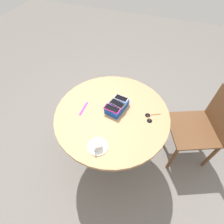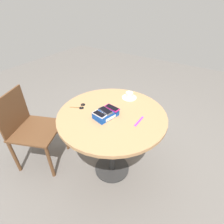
{
  "view_description": "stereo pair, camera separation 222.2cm",
  "coord_description": "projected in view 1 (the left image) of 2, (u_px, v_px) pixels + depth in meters",
  "views": [
    {
      "loc": [
        0.88,
        0.31,
        1.95
      ],
      "look_at": [
        0.0,
        0.0,
        0.8
      ],
      "focal_mm": 28.0,
      "sensor_mm": 36.0,
      "label": 1
    },
    {
      "loc": [
        -1.08,
        -0.7,
        1.7
      ],
      "look_at": [
        0.0,
        0.0,
        0.8
      ],
      "focal_mm": 28.0,
      "sensor_mm": 36.0,
      "label": 2
    }
  ],
  "objects": [
    {
      "name": "phone_gray",
      "position": [
        117.0,
        104.0,
        1.49
      ],
      "size": [
        0.1,
        0.14,
        0.01
      ],
      "color": "#515156",
      "rests_on": "phone_box"
    },
    {
      "name": "ground_plane",
      "position": [
        112.0,
        154.0,
        2.11
      ],
      "size": [
        8.0,
        8.0,
        0.0
      ],
      "primitive_type": "plane",
      "color": "slate"
    },
    {
      "name": "phone_white",
      "position": [
        121.0,
        98.0,
        1.53
      ],
      "size": [
        0.08,
        0.13,
        0.01
      ],
      "color": "silver",
      "rests_on": "phone_box"
    },
    {
      "name": "phone_box",
      "position": [
        117.0,
        106.0,
        1.51
      ],
      "size": [
        0.23,
        0.17,
        0.06
      ],
      "color": "#0F42AD",
      "rests_on": "round_table"
    },
    {
      "name": "coffee_cup",
      "position": [
        97.0,
        145.0,
        1.27
      ],
      "size": [
        0.1,
        0.07,
        0.06
      ],
      "color": "silver",
      "rests_on": "saucer"
    },
    {
      "name": "lanyard_strap",
      "position": [
        84.0,
        109.0,
        1.54
      ],
      "size": [
        0.16,
        0.02,
        0.0
      ],
      "primitive_type": "cube",
      "rotation": [
        0.0,
        0.0,
        -0.01
      ],
      "color": "purple",
      "rests_on": "round_table"
    },
    {
      "name": "round_table",
      "position": [
        112.0,
        121.0,
        1.59
      ],
      "size": [
        0.99,
        0.99,
        0.78
      ],
      "color": "#2D2D2D",
      "rests_on": "ground_plane"
    },
    {
      "name": "chair_near_window",
      "position": [
        200.0,
        128.0,
        1.78
      ],
      "size": [
        0.6,
        0.6,
        0.88
      ],
      "color": "brown",
      "rests_on": "ground_plane"
    },
    {
      "name": "saucer",
      "position": [
        98.0,
        147.0,
        1.3
      ],
      "size": [
        0.15,
        0.15,
        0.01
      ],
      "primitive_type": "cylinder",
      "color": "silver",
      "rests_on": "round_table"
    },
    {
      "name": "sunglasses",
      "position": [
        149.0,
        118.0,
        1.47
      ],
      "size": [
        0.13,
        0.12,
        0.01
      ],
      "color": "black",
      "rests_on": "round_table"
    },
    {
      "name": "phone_magenta",
      "position": [
        112.0,
        109.0,
        1.45
      ],
      "size": [
        0.08,
        0.14,
        0.01
      ],
      "color": "#D11975",
      "rests_on": "phone_box"
    }
  ]
}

